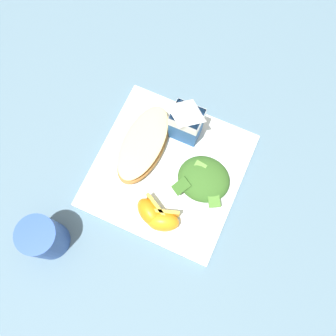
{
  "coord_description": "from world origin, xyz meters",
  "views": [
    {
      "loc": [
        0.09,
        -0.19,
        0.73
      ],
      "look_at": [
        0.0,
        0.0,
        0.03
      ],
      "focal_mm": 40.86,
      "sensor_mm": 36.0,
      "label": 1
    }
  ],
  "objects_px": {
    "white_plate": "(168,171)",
    "orange_wedge_front": "(150,212)",
    "drinking_blue_cup": "(44,238)",
    "orange_wedge_middle": "(163,221)",
    "milk_carton": "(185,120)",
    "cheesy_pizza_bread": "(144,145)",
    "green_salad_pile": "(204,179)"
  },
  "relations": [
    {
      "from": "white_plate",
      "to": "milk_carton",
      "type": "xyz_separation_m",
      "value": [
        -0.0,
        0.08,
        0.07
      ]
    },
    {
      "from": "cheesy_pizza_bread",
      "to": "orange_wedge_front",
      "type": "xyz_separation_m",
      "value": [
        0.07,
        -0.11,
        0.0
      ]
    },
    {
      "from": "cheesy_pizza_bread",
      "to": "milk_carton",
      "type": "distance_m",
      "value": 0.1
    },
    {
      "from": "orange_wedge_front",
      "to": "drinking_blue_cup",
      "type": "bearing_deg",
      "value": -141.09
    },
    {
      "from": "white_plate",
      "to": "cheesy_pizza_bread",
      "type": "xyz_separation_m",
      "value": [
        -0.06,
        0.02,
        0.03
      ]
    },
    {
      "from": "milk_carton",
      "to": "green_salad_pile",
      "type": "bearing_deg",
      "value": -47.19
    },
    {
      "from": "green_salad_pile",
      "to": "milk_carton",
      "type": "distance_m",
      "value": 0.12
    },
    {
      "from": "cheesy_pizza_bread",
      "to": "drinking_blue_cup",
      "type": "relative_size",
      "value": 1.69
    },
    {
      "from": "green_salad_pile",
      "to": "orange_wedge_front",
      "type": "bearing_deg",
      "value": -123.76
    },
    {
      "from": "green_salad_pile",
      "to": "drinking_blue_cup",
      "type": "distance_m",
      "value": 0.31
    },
    {
      "from": "cheesy_pizza_bread",
      "to": "orange_wedge_front",
      "type": "height_order",
      "value": "orange_wedge_front"
    },
    {
      "from": "white_plate",
      "to": "orange_wedge_middle",
      "type": "xyz_separation_m",
      "value": [
        0.03,
        -0.1,
        0.03
      ]
    },
    {
      "from": "milk_carton",
      "to": "orange_wedge_middle",
      "type": "relative_size",
      "value": 1.61
    },
    {
      "from": "orange_wedge_middle",
      "to": "green_salad_pile",
      "type": "bearing_deg",
      "value": 70.06
    },
    {
      "from": "orange_wedge_front",
      "to": "cheesy_pizza_bread",
      "type": "bearing_deg",
      "value": 120.8
    },
    {
      "from": "green_salad_pile",
      "to": "milk_carton",
      "type": "bearing_deg",
      "value": 132.81
    },
    {
      "from": "drinking_blue_cup",
      "to": "white_plate",
      "type": "bearing_deg",
      "value": 56.04
    },
    {
      "from": "green_salad_pile",
      "to": "drinking_blue_cup",
      "type": "height_order",
      "value": "drinking_blue_cup"
    },
    {
      "from": "white_plate",
      "to": "orange_wedge_front",
      "type": "distance_m",
      "value": 0.1
    },
    {
      "from": "cheesy_pizza_bread",
      "to": "green_salad_pile",
      "type": "height_order",
      "value": "green_salad_pile"
    },
    {
      "from": "orange_wedge_front",
      "to": "orange_wedge_middle",
      "type": "xyz_separation_m",
      "value": [
        0.03,
        -0.01,
        0.0
      ]
    },
    {
      "from": "white_plate",
      "to": "green_salad_pile",
      "type": "height_order",
      "value": "green_salad_pile"
    },
    {
      "from": "white_plate",
      "to": "drinking_blue_cup",
      "type": "bearing_deg",
      "value": -123.96
    },
    {
      "from": "milk_carton",
      "to": "drinking_blue_cup",
      "type": "height_order",
      "value": "milk_carton"
    },
    {
      "from": "milk_carton",
      "to": "orange_wedge_front",
      "type": "distance_m",
      "value": 0.18
    },
    {
      "from": "white_plate",
      "to": "cheesy_pizza_bread",
      "type": "height_order",
      "value": "cheesy_pizza_bread"
    },
    {
      "from": "white_plate",
      "to": "milk_carton",
      "type": "bearing_deg",
      "value": 91.57
    },
    {
      "from": "white_plate",
      "to": "milk_carton",
      "type": "relative_size",
      "value": 2.55
    },
    {
      "from": "drinking_blue_cup",
      "to": "milk_carton",
      "type": "bearing_deg",
      "value": 64.59
    },
    {
      "from": "drinking_blue_cup",
      "to": "orange_wedge_middle",
      "type": "bearing_deg",
      "value": 33.09
    },
    {
      "from": "green_salad_pile",
      "to": "milk_carton",
      "type": "xyz_separation_m",
      "value": [
        -0.07,
        0.08,
        0.04
      ]
    },
    {
      "from": "green_salad_pile",
      "to": "orange_wedge_front",
      "type": "xyz_separation_m",
      "value": [
        -0.07,
        -0.1,
        -0.0
      ]
    }
  ]
}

